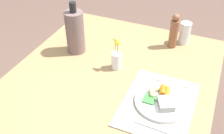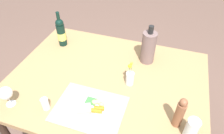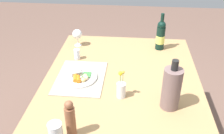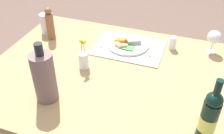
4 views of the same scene
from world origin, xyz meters
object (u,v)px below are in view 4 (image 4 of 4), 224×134
at_px(knife, 105,40).
at_px(salt_shaker, 173,43).
at_px(fork, 154,48).
at_px(flower_vase, 84,59).
at_px(wine_bottle, 209,116).
at_px(cooler_bottle, 44,77).
at_px(water_tumbler, 46,25).
at_px(dinner_plate, 127,44).
at_px(pepper_mill, 50,24).
at_px(dining_table, 113,82).
at_px(wine_glass, 214,37).

xyz_separation_m(knife, salt_shaker, (-0.43, -0.06, 0.03)).
xyz_separation_m(fork, flower_vase, (0.34, 0.33, 0.05)).
bearing_deg(knife, wine_bottle, 137.00).
bearing_deg(cooler_bottle, salt_shaker, -127.56).
bearing_deg(water_tumbler, knife, -176.82).
xyz_separation_m(dinner_plate, pepper_mill, (0.51, 0.07, 0.09)).
relative_size(wine_bottle, pepper_mill, 1.39).
relative_size(fork, flower_vase, 1.04).
bearing_deg(knife, pepper_mill, 11.47).
height_order(dining_table, water_tumbler, water_tumbler).
distance_m(cooler_bottle, flower_vase, 0.31).
bearing_deg(cooler_bottle, dinner_plate, -111.33).
height_order(dinner_plate, wine_bottle, wine_bottle).
height_order(dining_table, flower_vase, flower_vase).
xyz_separation_m(fork, wine_bottle, (-0.35, 0.62, 0.12)).
distance_m(wine_bottle, salt_shaker, 0.71).
xyz_separation_m(knife, cooler_bottle, (0.08, 0.61, 0.13)).
bearing_deg(salt_shaker, pepper_mill, 10.04).
xyz_separation_m(cooler_bottle, wine_glass, (-0.75, -0.71, -0.03)).
bearing_deg(fork, water_tumbler, 4.56).
distance_m(dining_table, cooler_bottle, 0.43).
bearing_deg(flower_vase, water_tumbler, -34.90).
relative_size(dinner_plate, wine_glass, 1.82).
distance_m(cooler_bottle, wine_glass, 1.04).
distance_m(dinner_plate, wine_glass, 0.53).
distance_m(knife, wine_bottle, 0.91).
height_order(knife, salt_shaker, salt_shaker).
distance_m(fork, wine_bottle, 0.72).
bearing_deg(pepper_mill, wine_glass, -169.88).
relative_size(flower_vase, wine_glass, 1.31).
relative_size(salt_shaker, wine_glass, 0.57).
bearing_deg(dining_table, wine_bottle, 150.42).
relative_size(dinner_plate, flower_vase, 1.39).
relative_size(dining_table, fork, 7.05).
xyz_separation_m(dining_table, cooler_bottle, (0.24, 0.30, 0.20)).
relative_size(dining_table, wine_glass, 9.62).
xyz_separation_m(water_tumbler, salt_shaker, (-0.87, -0.08, -0.02)).
bearing_deg(knife, dinner_plate, 176.42).
distance_m(pepper_mill, salt_shaker, 0.81).
bearing_deg(salt_shaker, cooler_bottle, 52.44).
distance_m(fork, cooler_bottle, 0.76).
xyz_separation_m(fork, salt_shaker, (-0.11, -0.04, 0.03)).
bearing_deg(wine_glass, cooler_bottle, 43.48).
xyz_separation_m(flower_vase, wine_glass, (-0.68, -0.42, 0.04)).
height_order(dining_table, knife, knife).
xyz_separation_m(fork, water_tumbler, (0.76, 0.04, 0.05)).
height_order(fork, wine_glass, wine_glass).
bearing_deg(wine_glass, fork, 14.10).
height_order(knife, wine_bottle, wine_bottle).
relative_size(dining_table, pepper_mill, 6.37).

